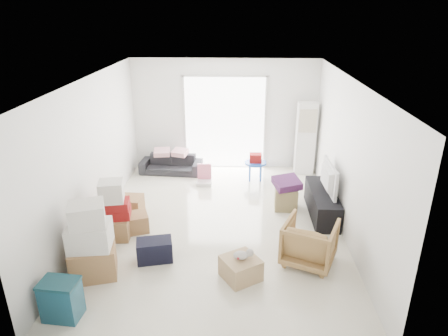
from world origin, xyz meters
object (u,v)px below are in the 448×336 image
object	(u,v)px
armchair	(310,240)
wood_crate	(241,268)
television	(323,188)
ottoman	(286,198)
storage_bins	(61,299)
kids_table	(255,161)
sofa	(171,161)
tv_console	(322,203)
ac_tower	(305,139)

from	to	relation	value
armchair	wood_crate	world-z (taller)	armchair
television	ottoman	size ratio (longest dim) A/B	2.22
storage_bins	kids_table	distance (m)	5.36
storage_bins	sofa	bearing A→B (deg)	83.09
tv_console	armchair	distance (m)	1.67
ac_tower	wood_crate	distance (m)	4.54
tv_console	storage_bins	bearing A→B (deg)	-142.73
kids_table	sofa	bearing A→B (deg)	170.82
tv_console	ottoman	xyz separation A→B (m)	(-0.67, 0.25, -0.03)
ottoman	armchair	bearing A→B (deg)	-84.53
television	kids_table	bearing A→B (deg)	34.45
tv_console	kids_table	size ratio (longest dim) A/B	2.37
ac_tower	kids_table	xyz separation A→B (m)	(-1.20, -0.48, -0.42)
ac_tower	ottoman	distance (m)	2.12
armchair	wood_crate	bearing A→B (deg)	45.84
television	wood_crate	world-z (taller)	television
sofa	storage_bins	bearing A→B (deg)	-92.87
tv_console	kids_table	distance (m)	2.11
sofa	wood_crate	xyz separation A→B (m)	(1.72, -4.06, -0.12)
storage_bins	ac_tower	bearing A→B (deg)	53.13
kids_table	wood_crate	world-z (taller)	kids_table
ac_tower	kids_table	world-z (taller)	ac_tower
ac_tower	kids_table	distance (m)	1.36
tv_console	sofa	distance (m)	3.86
tv_console	wood_crate	bearing A→B (deg)	-127.63
ac_tower	ottoman	size ratio (longest dim) A/B	3.92
armchair	television	bearing A→B (deg)	-84.26
storage_bins	ottoman	world-z (taller)	storage_bins
ottoman	kids_table	world-z (taller)	kids_table
sofa	kids_table	size ratio (longest dim) A/B	2.33
television	wood_crate	size ratio (longest dim) A/B	1.97
tv_console	ottoman	distance (m)	0.72
kids_table	armchair	bearing A→B (deg)	-77.10
wood_crate	storage_bins	bearing A→B (deg)	-158.35
wood_crate	television	bearing A→B (deg)	52.37
sofa	storage_bins	distance (m)	5.02
television	armchair	xyz separation A→B (m)	(-0.50, -1.59, -0.18)
tv_console	sofa	world-z (taller)	sofa
ac_tower	television	size ratio (longest dim) A/B	1.77
television	sofa	size ratio (longest dim) A/B	0.66
ac_tower	wood_crate	size ratio (longest dim) A/B	3.49
ottoman	storage_bins	bearing A→B (deg)	-135.08
armchair	ottoman	world-z (taller)	armchair
storage_bins	ottoman	size ratio (longest dim) A/B	1.26
tv_console	armchair	size ratio (longest dim) A/B	1.92
armchair	wood_crate	distance (m)	1.19
tv_console	kids_table	xyz separation A→B (m)	(-1.25, 1.68, 0.20)
ac_tower	wood_crate	bearing A→B (deg)	-109.94
kids_table	television	bearing A→B (deg)	-53.45
ac_tower	ottoman	bearing A→B (deg)	-108.04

